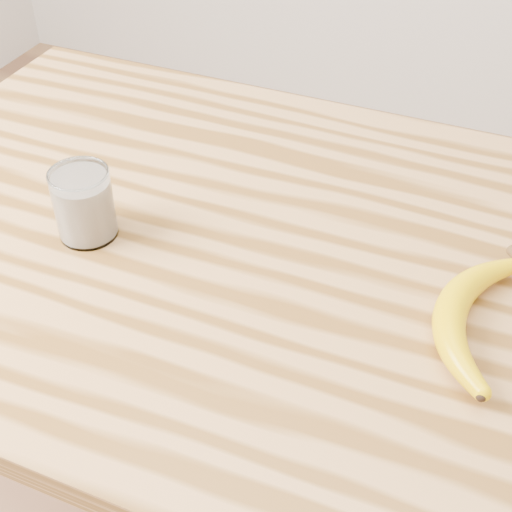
% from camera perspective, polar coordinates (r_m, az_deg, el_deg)
% --- Properties ---
extents(table, '(1.20, 0.80, 0.90)m').
position_cam_1_polar(table, '(1.03, 0.00, -4.41)').
color(table, '#AA7B45').
rests_on(table, ground).
extents(smoothie_glass, '(0.08, 0.08, 0.10)m').
position_cam_1_polar(smoothie_glass, '(0.96, -13.60, 4.00)').
color(smoothie_glass, white).
rests_on(smoothie_glass, table).
extents(banana, '(0.12, 0.32, 0.04)m').
position_cam_1_polar(banana, '(0.85, 15.28, -4.14)').
color(banana, '#DCB200').
rests_on(banana, table).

